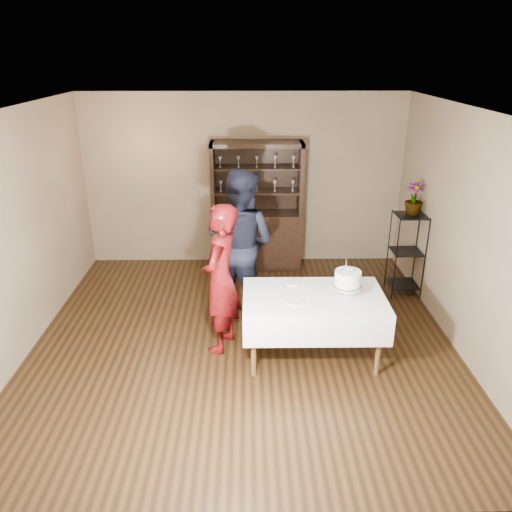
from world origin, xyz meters
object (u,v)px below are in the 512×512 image
object	(u,v)px
woman	(221,279)
potted_plant	(414,199)
cake_table	(313,310)
cake	(348,280)
china_hutch	(257,227)
man	(240,244)
plant_etagere	(406,251)

from	to	relation	value
woman	potted_plant	world-z (taller)	woman
cake_table	cake	world-z (taller)	cake
china_hutch	woman	xyz separation A→B (m)	(-0.45, -2.40, 0.21)
china_hutch	potted_plant	xyz separation A→B (m)	(2.11, -1.01, 0.74)
woman	man	world-z (taller)	man
man	potted_plant	distance (m)	2.45
china_hutch	woman	distance (m)	2.46
woman	potted_plant	bearing A→B (deg)	134.31
cake	plant_etagere	bearing A→B (deg)	53.79
china_hutch	man	size ratio (longest dim) A/B	1.02
china_hutch	cake_table	bearing A→B (deg)	-77.57
plant_etagere	cake	size ratio (longest dim) A/B	2.73
china_hutch	plant_etagere	bearing A→B (deg)	-26.83
plant_etagere	potted_plant	size ratio (longest dim) A/B	2.79
cake_table	potted_plant	size ratio (longest dim) A/B	3.62
woman	man	xyz separation A→B (m)	(0.21, 0.84, 0.10)
woman	plant_etagere	bearing A→B (deg)	133.94
china_hutch	woman	size ratio (longest dim) A/B	1.14
cake_table	man	distance (m)	1.40
china_hutch	plant_etagere	world-z (taller)	china_hutch
cake_table	man	bearing A→B (deg)	127.72
woman	cake	distance (m)	1.41
cake_table	potted_plant	xyz separation A→B (m)	(1.53, 1.61, 0.81)
china_hutch	cake_table	world-z (taller)	china_hutch
man	cake	bearing A→B (deg)	166.54
man	cake	size ratio (longest dim) A/B	4.45
cake_table	woman	distance (m)	1.09
cake_table	china_hutch	bearing A→B (deg)	102.43
man	woman	bearing A→B (deg)	103.78
cake	cake_table	bearing A→B (deg)	-176.68
plant_etagere	man	size ratio (longest dim) A/B	0.61
plant_etagere	man	bearing A→B (deg)	-167.48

